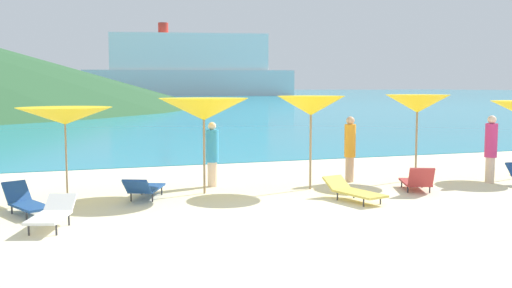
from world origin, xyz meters
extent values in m
cube|color=beige|center=(0.00, 10.00, -0.15)|extent=(50.00, 100.00, 0.30)
cube|color=teal|center=(0.00, 229.42, 0.01)|extent=(650.00, 440.00, 0.02)
cylinder|color=#9E7F59|center=(-4.64, 4.24, 1.04)|extent=(0.04, 0.04, 2.08)
cone|color=yellow|center=(-4.64, 4.24, 1.99)|extent=(2.25, 2.25, 0.39)
sphere|color=#9E7F59|center=(-4.64, 4.24, 2.11)|extent=(0.07, 0.07, 0.07)
cylinder|color=#9E7F59|center=(-1.39, 4.22, 1.12)|extent=(0.06, 0.06, 2.24)
cone|color=yellow|center=(-1.39, 4.22, 2.10)|extent=(2.30, 2.30, 0.55)
sphere|color=#9E7F59|center=(-1.39, 4.22, 2.27)|extent=(0.07, 0.07, 0.07)
cylinder|color=#9E7F59|center=(1.36, 3.94, 1.15)|extent=(0.06, 0.06, 2.29)
cone|color=yellow|center=(1.36, 3.94, 2.17)|extent=(1.80, 1.80, 0.50)
sphere|color=#9E7F59|center=(1.36, 3.94, 2.32)|extent=(0.07, 0.07, 0.07)
cylinder|color=#9E7F59|center=(4.81, 4.34, 1.15)|extent=(0.06, 0.06, 2.30)
cone|color=yellow|center=(4.81, 4.34, 2.17)|extent=(1.98, 1.98, 0.51)
sphere|color=#9E7F59|center=(4.81, 4.34, 2.33)|extent=(0.07, 0.07, 0.07)
cube|color=#A53333|center=(3.88, 2.97, 0.20)|extent=(1.03, 1.31, 0.05)
cube|color=#A53333|center=(3.61, 2.33, 0.44)|extent=(0.67, 0.49, 0.50)
cylinder|color=#333338|center=(4.27, 3.20, 0.09)|extent=(0.04, 0.04, 0.17)
cylinder|color=#333338|center=(3.76, 3.41, 0.09)|extent=(0.04, 0.04, 0.17)
cylinder|color=#333338|center=(3.96, 2.45, 0.09)|extent=(0.04, 0.04, 0.17)
cylinder|color=#333338|center=(3.46, 2.66, 0.09)|extent=(0.04, 0.04, 0.17)
cube|color=white|center=(-5.00, 1.47, 0.25)|extent=(0.87, 1.19, 0.05)
cube|color=white|center=(-4.79, 2.16, 0.38)|extent=(0.64, 0.55, 0.31)
cylinder|color=#333338|center=(-5.33, 1.23, 0.11)|extent=(0.04, 0.04, 0.22)
cylinder|color=#333338|center=(-4.87, 1.08, 0.11)|extent=(0.04, 0.04, 0.22)
cylinder|color=#333338|center=(-5.11, 1.94, 0.11)|extent=(0.04, 0.04, 0.22)
cylinder|color=#333338|center=(-4.64, 1.80, 0.11)|extent=(0.04, 0.04, 0.22)
cube|color=#D8BF4C|center=(1.72, 1.96, 0.21)|extent=(0.89, 1.37, 0.05)
cube|color=#D8BF4C|center=(1.52, 2.76, 0.34)|extent=(0.65, 0.53, 0.31)
cylinder|color=#333338|center=(1.57, 1.51, 0.09)|extent=(0.04, 0.04, 0.19)
cylinder|color=#333338|center=(2.07, 1.63, 0.09)|extent=(0.04, 0.04, 0.19)
cylinder|color=#333338|center=(1.36, 2.37, 0.09)|extent=(0.04, 0.04, 0.19)
cylinder|color=#333338|center=(1.85, 2.49, 0.09)|extent=(0.04, 0.04, 0.19)
cube|color=#1E478C|center=(-5.37, 2.93, 0.20)|extent=(0.95, 1.22, 0.05)
cube|color=#1E478C|center=(-5.68, 3.59, 0.40)|extent=(0.63, 0.57, 0.44)
cylinder|color=#333338|center=(-5.44, 2.52, 0.09)|extent=(0.04, 0.04, 0.17)
cylinder|color=#333338|center=(-5.02, 2.71, 0.09)|extent=(0.04, 0.04, 0.17)
cylinder|color=#333338|center=(-5.76, 3.22, 0.09)|extent=(0.04, 0.04, 0.17)
cylinder|color=#333338|center=(-5.35, 3.41, 0.09)|extent=(0.04, 0.04, 0.17)
cube|color=#1E478C|center=(-2.82, 4.11, 0.23)|extent=(1.04, 1.36, 0.05)
cube|color=#1E478C|center=(-3.15, 3.35, 0.41)|extent=(0.70, 0.65, 0.39)
cylinder|color=#333338|center=(-2.43, 4.36, 0.10)|extent=(0.04, 0.04, 0.21)
cylinder|color=#333338|center=(-2.90, 4.57, 0.10)|extent=(0.04, 0.04, 0.21)
cylinder|color=#333338|center=(-2.78, 3.58, 0.10)|extent=(0.04, 0.04, 0.21)
cylinder|color=#333338|center=(-3.24, 3.78, 0.10)|extent=(0.04, 0.04, 0.21)
cylinder|color=#DBAA84|center=(2.87, 4.63, 0.35)|extent=(0.24, 0.24, 0.70)
cylinder|color=orange|center=(2.87, 4.63, 1.16)|extent=(0.31, 0.31, 0.91)
sphere|color=#DBAA84|center=(2.87, 4.63, 1.72)|extent=(0.23, 0.23, 0.23)
cylinder|color=beige|center=(6.45, 3.23, 0.36)|extent=(0.25, 0.25, 0.72)
cylinder|color=#D83372|center=(6.45, 3.23, 1.18)|extent=(0.33, 0.33, 0.93)
sphere|color=beige|center=(6.45, 3.23, 1.75)|extent=(0.23, 0.23, 0.23)
cylinder|color=beige|center=(-0.95, 5.14, 0.33)|extent=(0.26, 0.26, 0.66)
cylinder|color=#3399D8|center=(-0.95, 5.14, 1.09)|extent=(0.34, 0.34, 0.86)
sphere|color=beige|center=(-0.95, 5.14, 1.61)|extent=(0.21, 0.21, 0.21)
cube|color=silver|center=(30.74, 154.37, 3.65)|extent=(59.71, 19.85, 7.26)
cube|color=white|center=(30.74, 154.37, 12.45)|extent=(44.89, 15.45, 10.33)
cylinder|color=red|center=(23.48, 155.84, 19.11)|extent=(2.87, 2.87, 3.00)
camera|label=1|loc=(-4.72, -9.67, 2.65)|focal=40.59mm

